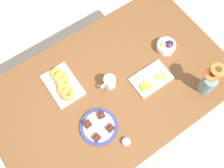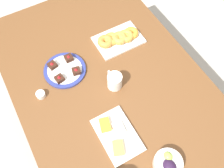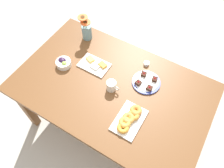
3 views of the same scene
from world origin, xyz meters
The scene contains 9 objects.
ground_plane centered at (0.00, 0.00, 0.00)m, with size 6.00×6.00×0.00m, color #B7B2A8.
dining_table centered at (0.00, 0.00, 0.65)m, with size 1.60×1.00×0.74m.
coffee_mug centered at (0.01, -0.02, 0.79)m, with size 0.11×0.08×0.09m.
grape_bowl centered at (-0.48, -0.02, 0.77)m, with size 0.13×0.13×0.07m.
cheese_platter centered at (-0.24, 0.11, 0.75)m, with size 0.26×0.17×0.03m.
croissant_platter centered at (0.26, -0.19, 0.76)m, with size 0.19×0.28×0.05m.
jam_cup_honey centered at (0.14, 0.35, 0.76)m, with size 0.05×0.05×0.03m.
dessert_plate centered at (0.22, 0.18, 0.75)m, with size 0.24×0.24×0.05m.
flower_vase centered at (-0.49, 0.36, 0.83)m, with size 0.12×0.11×0.25m.
Camera 3 is at (0.49, -0.83, 2.25)m, focal length 35.00 mm.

